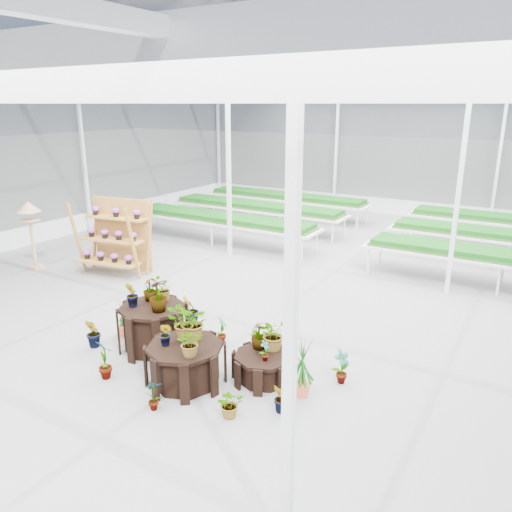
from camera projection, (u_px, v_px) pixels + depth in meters
The scene contains 10 objects.
ground_plane at pixel (244, 329), 9.68m from camera, with size 24.00×24.00×0.00m, color gray.
greenhouse_shell at pixel (243, 216), 9.02m from camera, with size 18.00×24.00×4.50m, color white, non-canonical shape.
steel_frame at pixel (243, 216), 9.02m from camera, with size 18.00×24.00×4.50m, color silver, non-canonical shape.
nursery_benches at pixel (367, 231), 15.47m from camera, with size 16.00×7.00×0.84m, color silver, non-canonical shape.
plinth_tall at pixel (153, 328), 8.80m from camera, with size 1.20×1.20×0.82m, color black.
plinth_mid at pixel (186, 364), 7.75m from camera, with size 1.23×1.23×0.65m, color black.
plinth_low at pixel (264, 367), 7.86m from camera, with size 0.98×0.98×0.44m, color black.
shelf_rack at pixel (113, 237), 12.66m from camera, with size 1.78×0.94×1.88m, color #A06D2D, non-canonical shape.
bird_table at pixel (32, 235), 13.00m from camera, with size 0.43×0.43×1.81m, color tan, non-canonical shape.
nursery_plants at pixel (202, 333), 8.20m from camera, with size 4.59×2.86×1.39m.
Camera 1 is at (4.73, -7.47, 4.20)m, focal length 35.00 mm.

